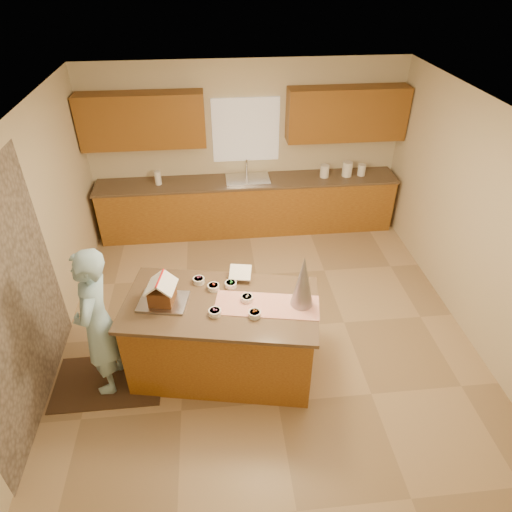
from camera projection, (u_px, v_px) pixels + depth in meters
The scene contains 28 objects.
floor at pixel (265, 328), 5.75m from camera, with size 5.50×5.50×0.00m, color tan.
ceiling at pixel (269, 119), 4.21m from camera, with size 5.50×5.50×0.00m, color silver.
wall_back at pixel (246, 148), 7.22m from camera, with size 5.50×5.50×0.00m, color beige.
wall_front at pixel (322, 483), 2.74m from camera, with size 5.50×5.50×0.00m, color beige.
wall_left at pixel (34, 253), 4.77m from camera, with size 5.50×5.50×0.00m, color beige.
wall_right at pixel (481, 228), 5.19m from camera, with size 5.50×5.50×0.00m, color beige.
stone_accent at pixel (13, 310), 4.17m from camera, with size 2.50×2.50×0.00m, color gray.
window_curtain at pixel (246, 130), 7.02m from camera, with size 1.05×0.03×1.00m, color white.
back_counter_base at pixel (248, 206), 7.50m from camera, with size 4.80×0.60×0.88m, color #9A641F.
back_counter_top at pixel (248, 181), 7.23m from camera, with size 4.85×0.63×0.04m, color brown.
upper_cabinet_left at pixel (142, 121), 6.63m from camera, with size 1.85×0.35×0.80m, color brown.
upper_cabinet_right at pixel (347, 114), 6.89m from camera, with size 1.85×0.35×0.80m, color brown.
sink at pixel (248, 182), 7.24m from camera, with size 0.70×0.45×0.12m, color silver.
faucet at pixel (247, 167), 7.29m from camera, with size 0.03×0.03×0.28m, color silver.
island_base at pixel (223, 338), 4.96m from camera, with size 1.93×0.97×0.95m, color #9A641F.
island_top at pixel (221, 304), 4.67m from camera, with size 2.02×1.05×0.04m, color brown.
table_runner at pixel (267, 305), 4.62m from camera, with size 1.07×0.39×0.01m, color red.
baking_tray at pixel (163, 302), 4.65m from camera, with size 0.49×0.37×0.03m, color silver.
cookbook at pixel (240, 272), 4.93m from camera, with size 0.24×0.02×0.19m, color white.
tinsel_tree at pixel (303, 281), 4.47m from camera, with size 0.24×0.24×0.59m, color silver.
rug at pixel (109, 381), 5.05m from camera, with size 1.18×0.77×0.01m, color black.
boy at pixel (98, 324), 4.55m from camera, with size 0.64×0.42×1.75m, color #9ECDE0.
canister_a at pixel (325, 171), 7.27m from camera, with size 0.15×0.15×0.20m, color white.
canister_b at pixel (347, 169), 7.29m from camera, with size 0.16×0.16×0.24m, color white.
canister_c at pixel (362, 170), 7.33m from camera, with size 0.13×0.13×0.18m, color white.
paper_towel at pixel (158, 178), 7.04m from camera, with size 0.10×0.10×0.22m, color white.
gingerbread_house at pixel (162, 292), 4.58m from camera, with size 0.35×0.35×0.30m.
candy_bowls at pixel (226, 296), 4.71m from camera, with size 0.68×0.73×0.06m.
Camera 1 is at (-0.55, -4.15, 4.06)m, focal length 31.49 mm.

